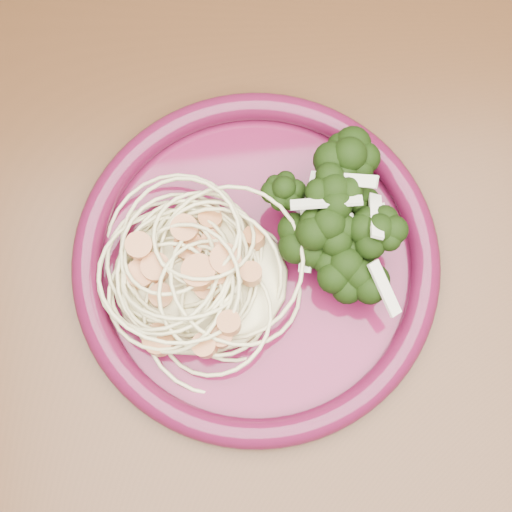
{
  "coord_description": "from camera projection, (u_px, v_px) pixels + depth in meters",
  "views": [
    {
      "loc": [
        0.05,
        -0.06,
        1.24
      ],
      "look_at": [
        0.06,
        0.07,
        0.77
      ],
      "focal_mm": 50.0,
      "sensor_mm": 36.0,
      "label": 1
    }
  ],
  "objects": [
    {
      "name": "dining_table",
      "position": [
        188.0,
        388.0,
        0.58
      ],
      "size": [
        1.2,
        0.8,
        0.75
      ],
      "color": "#472814",
      "rests_on": "ground"
    },
    {
      "name": "dinner_plate",
      "position": [
        256.0,
        260.0,
        0.5
      ],
      "size": [
        0.31,
        0.31,
        0.02
      ],
      "rotation": [
        0.0,
        0.0,
        0.26
      ],
      "color": "#520E29",
      "rests_on": "dining_table"
    },
    {
      "name": "broccoli_pile",
      "position": [
        323.0,
        226.0,
        0.48
      ],
      "size": [
        0.11,
        0.15,
        0.05
      ],
      "primitive_type": "ellipsoid",
      "rotation": [
        0.0,
        0.0,
        0.26
      ],
      "color": "black",
      "rests_on": "dinner_plate"
    },
    {
      "name": "spaghetti_pile",
      "position": [
        201.0,
        278.0,
        0.48
      ],
      "size": [
        0.14,
        0.13,
        0.03
      ],
      "primitive_type": "ellipsoid",
      "rotation": [
        0.0,
        0.0,
        0.26
      ],
      "color": "beige",
      "rests_on": "dinner_plate"
    },
    {
      "name": "scallop_cluster",
      "position": [
        197.0,
        266.0,
        0.45
      ],
      "size": [
        0.13,
        0.13,
        0.04
      ],
      "primitive_type": null,
      "rotation": [
        0.0,
        0.0,
        0.26
      ],
      "color": "#C17842",
      "rests_on": "spaghetti_pile"
    },
    {
      "name": "onion_garnish",
      "position": [
        327.0,
        212.0,
        0.45
      ],
      "size": [
        0.08,
        0.1,
        0.04
      ],
      "primitive_type": null,
      "rotation": [
        0.0,
        0.0,
        0.26
      ],
      "color": "beige",
      "rests_on": "broccoli_pile"
    }
  ]
}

